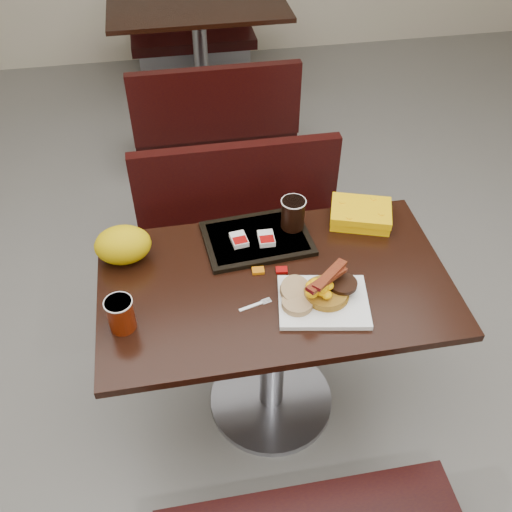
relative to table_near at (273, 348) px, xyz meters
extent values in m
cube|color=slate|center=(0.00, 0.00, -0.38)|extent=(6.00, 7.00, 0.01)
cube|color=white|center=(0.14, -0.13, 0.38)|extent=(0.33, 0.28, 0.02)
cylinder|color=#9F741A|center=(0.15, -0.11, 0.41)|extent=(0.18, 0.18, 0.03)
cylinder|color=black|center=(0.20, -0.11, 0.43)|extent=(0.12, 0.12, 0.01)
ellipsoid|color=#FFD905|center=(0.12, -0.13, 0.45)|extent=(0.10, 0.08, 0.05)
cylinder|color=tan|center=(0.05, -0.14, 0.40)|extent=(0.12, 0.12, 0.02)
cylinder|color=tan|center=(0.05, -0.09, 0.42)|extent=(0.12, 0.12, 0.06)
cylinder|color=maroon|center=(-0.51, -0.12, 0.43)|extent=(0.10, 0.10, 0.12)
cube|color=white|center=(0.20, -0.13, 0.38)|extent=(0.04, 0.19, 0.00)
cube|color=#C16208|center=(-0.05, 0.05, 0.38)|extent=(0.04, 0.03, 0.01)
cube|color=#8C0504|center=(0.03, 0.04, 0.38)|extent=(0.04, 0.04, 0.01)
cube|color=black|center=(-0.02, 0.21, 0.38)|extent=(0.40, 0.30, 0.02)
cube|color=silver|center=(-0.09, 0.20, 0.40)|extent=(0.06, 0.08, 0.02)
cube|color=silver|center=(0.01, 0.19, 0.40)|extent=(0.06, 0.08, 0.02)
cylinder|color=black|center=(0.12, 0.25, 0.45)|extent=(0.10, 0.10, 0.12)
cube|color=#FAB604|center=(0.38, 0.26, 0.41)|extent=(0.27, 0.23, 0.06)
ellipsoid|color=#CBA506|center=(-0.50, 0.20, 0.44)|extent=(0.20, 0.15, 0.14)
camera|label=1|loc=(-0.30, -1.33, 1.79)|focal=40.27mm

